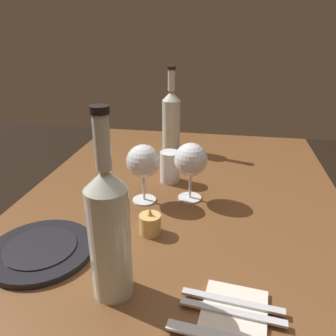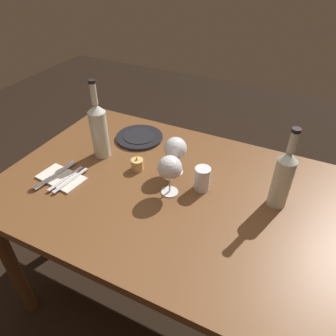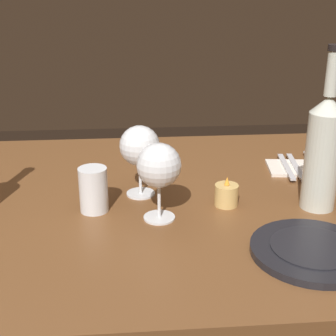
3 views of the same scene
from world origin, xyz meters
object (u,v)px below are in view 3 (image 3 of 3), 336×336
Objects in this scene: fork_outer at (286,166)px; table_knife at (316,165)px; water_tumbler at (94,192)px; fork_inner at (296,166)px; folded_napkin at (305,168)px; wine_bottle_second at (323,150)px; dinner_plate at (312,250)px; wine_glass_left at (160,167)px; votive_candle at (226,196)px; wine_glass_right at (140,147)px.

fork_outer is 0.86× the size of table_knife.
water_tumbler is 0.54× the size of fork_inner.
wine_bottle_second is at bearing -102.85° from folded_napkin.
dinner_plate is (0.41, -0.21, -0.04)m from water_tumbler.
wine_glass_left is at bearing 148.29° from dinner_plate.
wine_glass_left is 0.82× the size of folded_napkin.
votive_candle is at bearing -145.16° from table_knife.
votive_candle is 0.33× the size of folded_napkin.
water_tumbler is at bearing -159.09° from fork_inner.
votive_candle is at bearing -139.00° from fork_inner.
water_tumbler is 0.60m from table_knife.
table_knife is at bearing 0.00° from folded_napkin.
fork_inner is at bearing 180.00° from table_knife.
wine_glass_right is 0.47× the size of wine_bottle_second.
dinner_plate is 0.43m from folded_napkin.
votive_candle is 0.37× the size of fork_outer.
water_tumbler is 0.52m from fork_outer.
dinner_plate is at bearing -112.53° from wine_bottle_second.
table_knife is (0.28, 0.19, -0.01)m from votive_candle.
folded_napkin is (0.13, 0.41, -0.00)m from dinner_plate.
wine_glass_left is 0.18m from votive_candle.
fork_inner is (0.41, 0.12, -0.11)m from wine_glass_right.
table_knife is (0.16, 0.41, 0.00)m from dinner_plate.
water_tumbler is (-0.49, 0.02, -0.09)m from wine_bottle_second.
votive_candle is 0.34m from table_knife.
wine_bottle_second reaches higher than water_tumbler.
wine_glass_right is at bearing -165.50° from table_knife.
wine_bottle_second is 1.74× the size of folded_napkin.
fork_outer is at bearing 90.13° from wine_bottle_second.
water_tumbler reaches higher than fork_inner.
dinner_plate is 1.26× the size of fork_outer.
dinner_plate reaches higher than fork_outer.
water_tumbler is at bearing 152.20° from dinner_plate.
wine_glass_right is at bearing 158.75° from votive_candle.
wine_glass_right is at bearing -163.65° from fork_inner.
folded_napkin is at bearing 37.99° from votive_candle.
fork_inner is (0.02, 0.22, -0.12)m from wine_bottle_second.
wine_bottle_second is 0.23m from votive_candle.
wine_bottle_second is at bearing -110.12° from table_knife.
folded_napkin is 0.03m from table_knife.
dinner_plate reaches higher than fork_inner.
wine_bottle_second is (0.38, -0.10, 0.02)m from wine_glass_right.
table_knife is (0.06, 0.00, 0.00)m from fork_inner.
wine_bottle_second reaches higher than fork_outer.
wine_glass_left is 0.50m from table_knife.
wine_glass_left is at bearing -148.37° from folded_napkin.
wine_glass_left is at bearing -73.48° from wine_glass_right.
dinner_plate is at bearing -107.52° from folded_napkin.
wine_glass_right reaches higher than table_knife.
wine_bottle_second is 0.25m from fork_inner.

